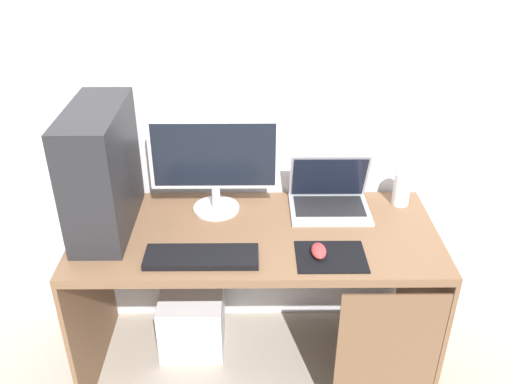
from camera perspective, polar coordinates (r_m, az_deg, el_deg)
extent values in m
plane|color=#9E9384|center=(2.65, 0.00, -17.35)|extent=(8.00, 8.00, 0.00)
cube|color=silver|center=(2.25, -0.07, 13.22)|extent=(4.00, 0.04, 2.60)
cube|color=brown|center=(2.18, 0.00, -4.51)|extent=(1.45, 0.62, 0.03)
cube|color=brown|center=(2.51, -16.94, -11.30)|extent=(0.02, 0.62, 0.69)
cube|color=brown|center=(2.51, 16.88, -11.13)|extent=(0.02, 0.62, 0.69)
cube|color=brown|center=(2.22, 13.74, -15.87)|extent=(0.40, 0.01, 0.55)
cube|color=#232326|center=(2.17, -15.95, 2.22)|extent=(0.20, 0.49, 0.50)
cylinder|color=silver|center=(2.32, -4.18, -1.69)|extent=(0.20, 0.20, 0.01)
cylinder|color=silver|center=(2.29, -4.23, -0.50)|extent=(0.04, 0.04, 0.10)
cube|color=silver|center=(2.19, -4.44, 3.95)|extent=(0.53, 0.02, 0.30)
cube|color=black|center=(2.18, -4.45, 3.84)|extent=(0.50, 0.00, 0.27)
cube|color=#9EA3A8|center=(2.32, 7.74, -1.89)|extent=(0.33, 0.25, 0.01)
cube|color=black|center=(2.33, 7.69, -1.48)|extent=(0.29, 0.17, 0.00)
cube|color=#9EA3A8|center=(2.33, 7.68, 1.66)|extent=(0.33, 0.09, 0.23)
cube|color=black|center=(2.33, 7.70, 1.54)|extent=(0.31, 0.07, 0.20)
cylinder|color=white|center=(2.40, 15.06, 0.31)|extent=(0.07, 0.07, 0.15)
cube|color=black|center=(2.02, -5.73, -6.79)|extent=(0.42, 0.14, 0.02)
cube|color=black|center=(2.05, 7.87, -6.75)|extent=(0.26, 0.20, 0.00)
ellipsoid|color=#B23333|center=(2.04, 6.61, -6.17)|extent=(0.06, 0.10, 0.03)
cube|color=silver|center=(2.65, -6.70, -13.16)|extent=(0.29, 0.29, 0.29)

